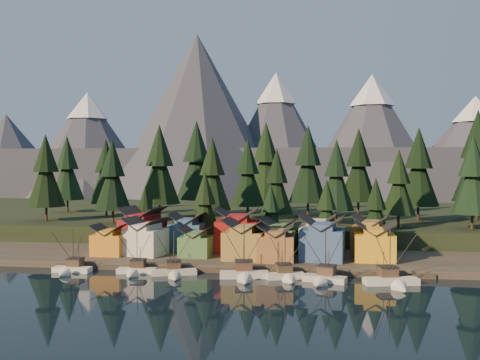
# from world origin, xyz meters

# --- Properties ---
(ground) EXTENTS (500.00, 500.00, 0.00)m
(ground) POSITION_xyz_m (0.00, 0.00, 0.00)
(ground) COLOR black
(ground) RESTS_ON ground
(shore_strip) EXTENTS (400.00, 50.00, 1.50)m
(shore_strip) POSITION_xyz_m (0.00, 40.00, 0.75)
(shore_strip) COLOR #39332A
(shore_strip) RESTS_ON ground
(hillside) EXTENTS (420.00, 100.00, 6.00)m
(hillside) POSITION_xyz_m (0.00, 90.00, 3.00)
(hillside) COLOR black
(hillside) RESTS_ON ground
(dock) EXTENTS (80.00, 4.00, 1.00)m
(dock) POSITION_xyz_m (0.00, 16.50, 0.50)
(dock) COLOR #443B31
(dock) RESTS_ON ground
(mountain_ridge) EXTENTS (560.00, 190.00, 90.00)m
(mountain_ridge) POSITION_xyz_m (-4.20, 213.59, 26.06)
(mountain_ridge) COLOR #4E5264
(mountain_ridge) RESTS_ON ground
(boat_0) EXTENTS (8.26, 8.99, 10.31)m
(boat_0) POSITION_xyz_m (-34.83, 10.52, 2.03)
(boat_0) COLOR white
(boat_0) RESTS_ON ground
(boat_1) EXTENTS (8.33, 8.99, 10.16)m
(boat_1) POSITION_xyz_m (-20.85, 11.27, 1.99)
(boat_1) COLOR beige
(boat_1) RESTS_ON ground
(boat_2) EXTENTS (9.92, 10.34, 10.17)m
(boat_2) POSITION_xyz_m (-12.39, 10.72, 1.85)
(boat_2) COLOR beige
(boat_2) RESTS_ON ground
(boat_3) EXTENTS (10.42, 11.05, 11.98)m
(boat_3) POSITION_xyz_m (2.21, 9.89, 2.30)
(boat_3) COLOR beige
(boat_3) RESTS_ON ground
(boat_4) EXTENTS (8.36, 8.93, 10.52)m
(boat_4) POSITION_xyz_m (10.59, 10.34, 2.14)
(boat_4) COLOR silver
(boat_4) RESTS_ON ground
(boat_5) EXTENTS (8.98, 9.61, 11.34)m
(boat_5) POSITION_xyz_m (17.79, 8.53, 2.31)
(boat_5) COLOR beige
(boat_5) RESTS_ON ground
(boat_6) EXTENTS (10.99, 11.56, 11.79)m
(boat_6) POSITION_xyz_m (30.80, 7.91, 2.19)
(boat_6) COLOR white
(boat_6) RESTS_ON ground
(house_front_0) EXTENTS (7.17, 6.78, 7.14)m
(house_front_0) POSITION_xyz_m (-31.58, 23.98, 5.25)
(house_front_0) COLOR orange
(house_front_0) RESTS_ON shore_strip
(house_front_1) EXTENTS (10.05, 9.80, 8.78)m
(house_front_1) POSITION_xyz_m (-23.19, 25.34, 6.11)
(house_front_1) COLOR beige
(house_front_1) RESTS_ON shore_strip
(house_front_2) EXTENTS (7.31, 7.36, 6.84)m
(house_front_2) POSITION_xyz_m (-11.10, 25.14, 5.09)
(house_front_2) COLOR #497640
(house_front_2) RESTS_ON shore_strip
(house_front_3) EXTENTS (9.63, 9.25, 9.08)m
(house_front_3) POSITION_xyz_m (0.53, 23.01, 6.27)
(house_front_3) COLOR olive
(house_front_3) RESTS_ON shore_strip
(house_front_4) EXTENTS (8.03, 8.66, 8.19)m
(house_front_4) POSITION_xyz_m (7.68, 22.20, 5.80)
(house_front_4) COLOR #9A6736
(house_front_4) RESTS_ON shore_strip
(house_front_5) EXTENTS (10.42, 9.69, 9.85)m
(house_front_5) POSITION_xyz_m (17.78, 24.17, 6.67)
(house_front_5) COLOR #395687
(house_front_5) RESTS_ON shore_strip
(house_front_6) EXTENTS (9.00, 8.55, 8.65)m
(house_front_6) POSITION_xyz_m (29.18, 25.12, 6.05)
(house_front_6) COLOR gold
(house_front_6) RESTS_ON shore_strip
(house_back_0) EXTENTS (11.18, 10.88, 10.46)m
(house_back_0) POSITION_xyz_m (-26.75, 33.84, 6.99)
(house_back_0) COLOR maroon
(house_back_0) RESTS_ON shore_strip
(house_back_1) EXTENTS (8.11, 8.20, 8.99)m
(house_back_1) POSITION_xyz_m (-15.42, 34.26, 6.22)
(house_back_1) COLOR #345C7B
(house_back_1) RESTS_ON shore_strip
(house_back_2) EXTENTS (10.51, 9.73, 10.71)m
(house_back_2) POSITION_xyz_m (-2.59, 32.54, 7.12)
(house_back_2) COLOR maroon
(house_back_2) RESTS_ON shore_strip
(house_back_3) EXTENTS (9.35, 8.63, 8.32)m
(house_back_3) POSITION_xyz_m (7.79, 32.16, 5.87)
(house_back_3) COLOR #4B743F
(house_back_3) RESTS_ON shore_strip
(house_back_4) EXTENTS (9.37, 9.06, 9.40)m
(house_back_4) POSITION_xyz_m (16.94, 33.54, 6.44)
(house_back_4) COLOR beige
(house_back_4) RESTS_ON shore_strip
(house_back_5) EXTENTS (10.09, 10.17, 9.37)m
(house_back_5) POSITION_xyz_m (29.21, 33.24, 6.42)
(house_back_5) COLOR olive
(house_back_5) RESTS_ON shore_strip
(tree_hill_0) EXTENTS (10.97, 10.97, 25.56)m
(tree_hill_0) POSITION_xyz_m (-62.00, 52.00, 19.97)
(tree_hill_0) COLOR #332319
(tree_hill_0) RESTS_ON hillside
(tree_hill_1) EXTENTS (10.61, 10.61, 24.71)m
(tree_hill_1) POSITION_xyz_m (-50.00, 68.00, 19.51)
(tree_hill_1) COLOR #332319
(tree_hill_1) RESTS_ON hillside
(tree_hill_2) EXTENTS (10.12, 10.12, 23.58)m
(tree_hill_2) POSITION_xyz_m (-40.00, 48.00, 18.89)
(tree_hill_2) COLOR #332319
(tree_hill_2) RESTS_ON hillside
(tree_hill_3) EXTENTS (12.26, 12.26, 28.56)m
(tree_hill_3) POSITION_xyz_m (-30.00, 60.00, 21.61)
(tree_hill_3) COLOR #332319
(tree_hill_3) RESTS_ON hillside
(tree_hill_4) EXTENTS (13.20, 13.20, 30.76)m
(tree_hill_4) POSITION_xyz_m (-22.00, 75.00, 22.82)
(tree_hill_4) COLOR #332319
(tree_hill_4) RESTS_ON hillside
(tree_hill_5) EXTENTS (10.44, 10.44, 24.32)m
(tree_hill_5) POSITION_xyz_m (-12.00, 50.00, 19.30)
(tree_hill_5) COLOR #332319
(tree_hill_5) RESTS_ON hillside
(tree_hill_6) EXTENTS (10.46, 10.46, 24.37)m
(tree_hill_6) POSITION_xyz_m (-4.00, 65.00, 19.32)
(tree_hill_6) COLOR #332319
(tree_hill_6) RESTS_ON hillside
(tree_hill_7) EXTENTS (8.95, 8.95, 20.86)m
(tree_hill_7) POSITION_xyz_m (6.00, 48.00, 17.40)
(tree_hill_7) COLOR #332319
(tree_hill_7) RESTS_ON hillside
(tree_hill_8) EXTENTS (12.37, 12.37, 28.81)m
(tree_hill_8) POSITION_xyz_m (14.00, 72.00, 21.75)
(tree_hill_8) COLOR #332319
(tree_hill_8) RESTS_ON hillside
(tree_hill_9) EXTENTS (10.16, 10.16, 23.66)m
(tree_hill_9) POSITION_xyz_m (22.00, 55.00, 18.93)
(tree_hill_9) COLOR #332319
(tree_hill_9) RESTS_ON hillside
(tree_hill_10) EXTENTS (12.09, 12.09, 28.17)m
(tree_hill_10) POSITION_xyz_m (30.00, 80.00, 21.40)
(tree_hill_10) COLOR #332319
(tree_hill_10) RESTS_ON hillside
(tree_hill_11) EXTENTS (8.88, 8.88, 20.69)m
(tree_hill_11) POSITION_xyz_m (38.00, 50.00, 17.31)
(tree_hill_11) COLOR #332319
(tree_hill_11) RESTS_ON hillside
(tree_hill_12) EXTENTS (11.78, 11.78, 27.44)m
(tree_hill_12) POSITION_xyz_m (46.00, 66.00, 21.00)
(tree_hill_12) COLOR #332319
(tree_hill_12) RESTS_ON hillside
(tree_hill_13) EXTENTS (10.41, 10.41, 24.24)m
(tree_hill_13) POSITION_xyz_m (56.00, 48.00, 19.25)
(tree_hill_13) COLOR #332319
(tree_hill_13) RESTS_ON hillside
(tree_hill_14) EXTENTS (14.14, 14.14, 32.93)m
(tree_hill_14) POSITION_xyz_m (64.00, 72.00, 24.01)
(tree_hill_14) COLOR #332319
(tree_hill_14) RESTS_ON hillside
(tree_hill_15) EXTENTS (13.14, 13.14, 30.61)m
(tree_hill_15) POSITION_xyz_m (0.00, 82.00, 22.74)
(tree_hill_15) COLOR #332319
(tree_hill_15) RESTS_ON hillside
(tree_hill_16) EXTENTS (11.29, 11.29, 26.31)m
(tree_hill_16) POSITION_xyz_m (-68.00, 78.00, 20.38)
(tree_hill_16) COLOR #332319
(tree_hill_16) RESTS_ON hillside
(tree_shore_0) EXTENTS (6.68, 6.68, 15.55)m
(tree_shore_0) POSITION_xyz_m (-28.00, 40.00, 9.99)
(tree_shore_0) COLOR #332319
(tree_shore_0) RESTS_ON shore_strip
(tree_shore_1) EXTENTS (8.34, 8.34, 19.44)m
(tree_shore_1) POSITION_xyz_m (-12.00, 40.00, 12.12)
(tree_shore_1) COLOR #332319
(tree_shore_1) RESTS_ON shore_strip
(tree_shore_2) EXTENTS (7.01, 7.01, 16.33)m
(tree_shore_2) POSITION_xyz_m (5.00, 40.00, 10.41)
(tree_shore_2) COLOR #332319
(tree_shore_2) RESTS_ON shore_strip
(tree_shore_3) EXTENTS (7.56, 7.56, 17.60)m
(tree_shore_3) POSITION_xyz_m (19.00, 40.00, 11.12)
(tree_shore_3) COLOR #332319
(tree_shore_3) RESTS_ON shore_strip
(tree_shore_4) EXTENTS (7.72, 7.72, 17.98)m
(tree_shore_4) POSITION_xyz_m (31.00, 40.00, 11.32)
(tree_shore_4) COLOR #332319
(tree_shore_4) RESTS_ON shore_strip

